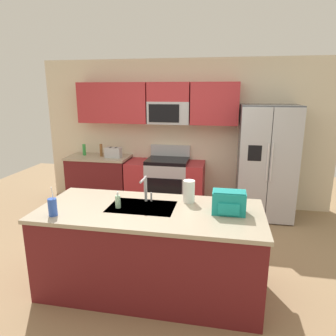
{
  "coord_description": "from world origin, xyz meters",
  "views": [
    {
      "loc": [
        0.75,
        -3.33,
        2.07
      ],
      "look_at": [
        0.01,
        0.6,
        1.05
      ],
      "focal_mm": 32.72,
      "sensor_mm": 36.0,
      "label": 1
    }
  ],
  "objects_px": {
    "bottle_green": "(84,150)",
    "drink_cup_blue": "(53,207)",
    "range_oven": "(166,184)",
    "toaster": "(113,152)",
    "soap_dispenser": "(118,201)",
    "refrigerator": "(266,163)",
    "paper_towel_roll": "(189,191)",
    "sink_faucet": "(146,187)",
    "pepper_mill": "(101,150)",
    "backpack": "(229,202)"
  },
  "relations": [
    {
      "from": "soap_dispenser",
      "to": "paper_towel_roll",
      "type": "height_order",
      "value": "paper_towel_roll"
    },
    {
      "from": "range_oven",
      "to": "soap_dispenser",
      "type": "xyz_separation_m",
      "value": [
        -0.04,
        -2.34,
        0.53
      ]
    },
    {
      "from": "pepper_mill",
      "to": "sink_faucet",
      "type": "xyz_separation_m",
      "value": [
        1.39,
        -2.12,
        0.06
      ]
    },
    {
      "from": "range_oven",
      "to": "refrigerator",
      "type": "relative_size",
      "value": 0.74
    },
    {
      "from": "sink_faucet",
      "to": "drink_cup_blue",
      "type": "bearing_deg",
      "value": -146.2
    },
    {
      "from": "sink_faucet",
      "to": "drink_cup_blue",
      "type": "height_order",
      "value": "drink_cup_blue"
    },
    {
      "from": "sink_faucet",
      "to": "drink_cup_blue",
      "type": "relative_size",
      "value": 0.97
    },
    {
      "from": "bottle_green",
      "to": "paper_towel_roll",
      "type": "xyz_separation_m",
      "value": [
        2.2,
        -2.08,
        0.02
      ]
    },
    {
      "from": "drink_cup_blue",
      "to": "paper_towel_roll",
      "type": "bearing_deg",
      "value": 26.15
    },
    {
      "from": "range_oven",
      "to": "pepper_mill",
      "type": "xyz_separation_m",
      "value": [
        -1.19,
        -0.0,
        0.57
      ]
    },
    {
      "from": "sink_faucet",
      "to": "backpack",
      "type": "bearing_deg",
      "value": -9.82
    },
    {
      "from": "refrigerator",
      "to": "paper_towel_roll",
      "type": "distance_m",
      "value": 2.22
    },
    {
      "from": "refrigerator",
      "to": "paper_towel_roll",
      "type": "xyz_separation_m",
      "value": [
        -1.03,
        -1.96,
        0.09
      ]
    },
    {
      "from": "refrigerator",
      "to": "pepper_mill",
      "type": "xyz_separation_m",
      "value": [
        -2.88,
        0.07,
        0.09
      ]
    },
    {
      "from": "refrigerator",
      "to": "sink_faucet",
      "type": "xyz_separation_m",
      "value": [
        -1.48,
        -2.05,
        0.14
      ]
    },
    {
      "from": "paper_towel_roll",
      "to": "refrigerator",
      "type": "bearing_deg",
      "value": 62.35
    },
    {
      "from": "sink_faucet",
      "to": "drink_cup_blue",
      "type": "distance_m",
      "value": 0.94
    },
    {
      "from": "range_oven",
      "to": "toaster",
      "type": "distance_m",
      "value": 1.09
    },
    {
      "from": "drink_cup_blue",
      "to": "soap_dispenser",
      "type": "relative_size",
      "value": 1.71
    },
    {
      "from": "pepper_mill",
      "to": "paper_towel_roll",
      "type": "height_order",
      "value": "paper_towel_roll"
    },
    {
      "from": "pepper_mill",
      "to": "toaster",
      "type": "bearing_deg",
      "value": -11.26
    },
    {
      "from": "toaster",
      "to": "soap_dispenser",
      "type": "relative_size",
      "value": 1.65
    },
    {
      "from": "range_oven",
      "to": "toaster",
      "type": "bearing_deg",
      "value": -176.8
    },
    {
      "from": "pepper_mill",
      "to": "paper_towel_roll",
      "type": "xyz_separation_m",
      "value": [
        1.85,
        -2.03,
        0.01
      ]
    },
    {
      "from": "refrigerator",
      "to": "toaster",
      "type": "height_order",
      "value": "refrigerator"
    },
    {
      "from": "bottle_green",
      "to": "soap_dispenser",
      "type": "height_order",
      "value": "bottle_green"
    },
    {
      "from": "bottle_green",
      "to": "drink_cup_blue",
      "type": "xyz_separation_m",
      "value": [
        0.96,
        -2.68,
        -0.02
      ]
    },
    {
      "from": "range_oven",
      "to": "sink_faucet",
      "type": "relative_size",
      "value": 4.82
    },
    {
      "from": "drink_cup_blue",
      "to": "paper_towel_roll",
      "type": "xyz_separation_m",
      "value": [
        1.24,
        0.61,
        0.03
      ]
    },
    {
      "from": "bottle_green",
      "to": "backpack",
      "type": "height_order",
      "value": "backpack"
    },
    {
      "from": "toaster",
      "to": "pepper_mill",
      "type": "bearing_deg",
      "value": 168.74
    },
    {
      "from": "pepper_mill",
      "to": "bottle_green",
      "type": "xyz_separation_m",
      "value": [
        -0.35,
        0.04,
        -0.01
      ]
    },
    {
      "from": "bottle_green",
      "to": "drink_cup_blue",
      "type": "height_order",
      "value": "drink_cup_blue"
    },
    {
      "from": "bottle_green",
      "to": "backpack",
      "type": "bearing_deg",
      "value": -41.46
    },
    {
      "from": "pepper_mill",
      "to": "soap_dispenser",
      "type": "bearing_deg",
      "value": -63.7
    },
    {
      "from": "range_oven",
      "to": "pepper_mill",
      "type": "height_order",
      "value": "pepper_mill"
    },
    {
      "from": "backpack",
      "to": "refrigerator",
      "type": "bearing_deg",
      "value": 74.5
    },
    {
      "from": "pepper_mill",
      "to": "soap_dispenser",
      "type": "xyz_separation_m",
      "value": [
        1.15,
        -2.33,
        -0.04
      ]
    },
    {
      "from": "refrigerator",
      "to": "bottle_green",
      "type": "relative_size",
      "value": 9.03
    },
    {
      "from": "range_oven",
      "to": "drink_cup_blue",
      "type": "bearing_deg",
      "value": -102.39
    },
    {
      "from": "refrigerator",
      "to": "sink_faucet",
      "type": "relative_size",
      "value": 6.56
    },
    {
      "from": "range_oven",
      "to": "drink_cup_blue",
      "type": "relative_size",
      "value": 4.68
    },
    {
      "from": "toaster",
      "to": "backpack",
      "type": "height_order",
      "value": "backpack"
    },
    {
      "from": "pepper_mill",
      "to": "soap_dispenser",
      "type": "relative_size",
      "value": 1.32
    },
    {
      "from": "bottle_green",
      "to": "sink_faucet",
      "type": "bearing_deg",
      "value": -51.13
    },
    {
      "from": "range_oven",
      "to": "pepper_mill",
      "type": "bearing_deg",
      "value": -179.88
    },
    {
      "from": "range_oven",
      "to": "toaster",
      "type": "relative_size",
      "value": 4.86
    },
    {
      "from": "refrigerator",
      "to": "backpack",
      "type": "distance_m",
      "value": 2.28
    },
    {
      "from": "sink_faucet",
      "to": "soap_dispenser",
      "type": "xyz_separation_m",
      "value": [
        -0.24,
        -0.22,
        -0.1
      ]
    },
    {
      "from": "backpack",
      "to": "paper_towel_roll",
      "type": "bearing_deg",
      "value": 150.63
    }
  ]
}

